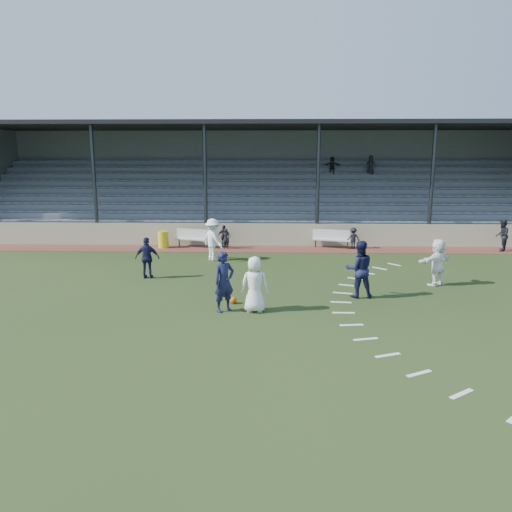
{
  "coord_description": "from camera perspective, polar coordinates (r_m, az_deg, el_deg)",
  "views": [
    {
      "loc": [
        0.55,
        -15.12,
        4.98
      ],
      "look_at": [
        0.0,
        2.5,
        1.3
      ],
      "focal_mm": 35.0,
      "sensor_mm": 36.0,
      "label": 1
    }
  ],
  "objects": [
    {
      "name": "bench_right",
      "position": [
        26.64,
        8.61,
        2.16
      ],
      "size": [
        2.03,
        0.99,
        0.95
      ],
      "rotation": [
        0.0,
        0.0,
        -0.28
      ],
      "color": "beige",
      "rests_on": "cinder_track"
    },
    {
      "name": "player_navy_lead",
      "position": [
        15.78,
        -3.66,
        -2.95
      ],
      "size": [
        0.85,
        0.8,
        1.94
      ],
      "primitive_type": "imported",
      "rotation": [
        0.0,
        0.0,
        0.64
      ],
      "color": "#16183C",
      "rests_on": "ground"
    },
    {
      "name": "player_white_lead",
      "position": [
        15.74,
        -0.15,
        -3.25
      ],
      "size": [
        0.88,
        0.58,
        1.79
      ],
      "primitive_type": "imported",
      "rotation": [
        0.0,
        0.0,
        3.15
      ],
      "color": "white",
      "rests_on": "ground"
    },
    {
      "name": "player_white_back",
      "position": [
        20.1,
        20.03,
        -0.66
      ],
      "size": [
        1.68,
        1.36,
        1.79
      ],
      "primitive_type": "imported",
      "rotation": [
        0.0,
        0.0,
        3.72
      ],
      "color": "white",
      "rests_on": "ground"
    },
    {
      "name": "trash_bin",
      "position": [
        26.8,
        -10.54,
        1.87
      ],
      "size": [
        0.55,
        0.55,
        0.87
      ],
      "primitive_type": "cylinder",
      "color": "yellow",
      "rests_on": "cinder_track"
    },
    {
      "name": "penalty_arc",
      "position": [
        16.31,
        14.43,
        -6.35
      ],
      "size": [
        3.89,
        14.63,
        0.01
      ],
      "color": "white",
      "rests_on": "ground"
    },
    {
      "name": "retaining_wall",
      "position": [
        27.03,
        0.6,
        2.46
      ],
      "size": [
        34.0,
        0.18,
        1.2
      ],
      "primitive_type": "cube",
      "color": "#C3BA96",
      "rests_on": "ground"
    },
    {
      "name": "sub_right",
      "position": [
        26.55,
        11.04,
        2.03
      ],
      "size": [
        0.8,
        0.56,
        1.12
      ],
      "primitive_type": "imported",
      "rotation": [
        0.0,
        0.0,
        3.36
      ],
      "color": "black",
      "rests_on": "cinder_track"
    },
    {
      "name": "ground",
      "position": [
        15.93,
        -0.28,
        -6.43
      ],
      "size": [
        90.0,
        90.0,
        0.0
      ],
      "primitive_type": "plane",
      "color": "#273817",
      "rests_on": "ground"
    },
    {
      "name": "bench_left",
      "position": [
        26.75,
        -7.1,
        2.24
      ],
      "size": [
        2.04,
        0.95,
        0.95
      ],
      "rotation": [
        0.0,
        0.0,
        -0.26
      ],
      "color": "beige",
      "rests_on": "cinder_track"
    },
    {
      "name": "player_white_wing",
      "position": [
        23.34,
        -4.93,
        1.88
      ],
      "size": [
        1.4,
        1.42,
        1.96
      ],
      "primitive_type": "imported",
      "rotation": [
        0.0,
        0.0,
        2.33
      ],
      "color": "white",
      "rests_on": "ground"
    },
    {
      "name": "cinder_track",
      "position": [
        26.11,
        0.55,
        0.81
      ],
      "size": [
        34.0,
        2.0,
        0.02
      ],
      "primitive_type": "cube",
      "color": "brown",
      "rests_on": "ground"
    },
    {
      "name": "football",
      "position": [
        16.79,
        -2.6,
        -5.07
      ],
      "size": [
        0.23,
        0.23,
        0.23
      ],
      "primitive_type": "sphere",
      "color": "#D5590C",
      "rests_on": "ground"
    },
    {
      "name": "player_navy_wing",
      "position": [
        20.41,
        -12.31,
        -0.22
      ],
      "size": [
        0.98,
        0.41,
        1.66
      ],
      "primitive_type": "imported",
      "rotation": [
        0.0,
        0.0,
        3.14
      ],
      "color": "#16183C",
      "rests_on": "ground"
    },
    {
      "name": "sub_left_near",
      "position": [
        26.04,
        -3.48,
        1.99
      ],
      "size": [
        0.42,
        0.31,
        1.08
      ],
      "primitive_type": "imported",
      "rotation": [
        0.0,
        0.0,
        3.27
      ],
      "color": "black",
      "rests_on": "cinder_track"
    },
    {
      "name": "player_navy_mid",
      "position": [
        17.66,
        11.72,
        -1.47
      ],
      "size": [
        1.02,
        0.82,
        2.01
      ],
      "primitive_type": "imported",
      "rotation": [
        0.0,
        0.0,
        3.2
      ],
      "color": "#16183C",
      "rests_on": "ground"
    },
    {
      "name": "official",
      "position": [
        28.32,
        26.3,
        2.12
      ],
      "size": [
        0.91,
        0.98,
        1.61
      ],
      "primitive_type": "imported",
      "rotation": [
        0.0,
        0.0,
        4.21
      ],
      "color": "black",
      "rests_on": "cinder_track"
    },
    {
      "name": "grandstand",
      "position": [
        31.51,
        0.79,
        6.73
      ],
      "size": [
        34.6,
        9.0,
        6.61
      ],
      "color": "slate",
      "rests_on": "ground"
    },
    {
      "name": "sub_left_far",
      "position": [
        26.34,
        -3.65,
        2.24
      ],
      "size": [
        0.72,
        0.34,
        1.2
      ],
      "primitive_type": "imported",
      "rotation": [
        0.0,
        0.0,
        3.07
      ],
      "color": "black",
      "rests_on": "cinder_track"
    }
  ]
}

